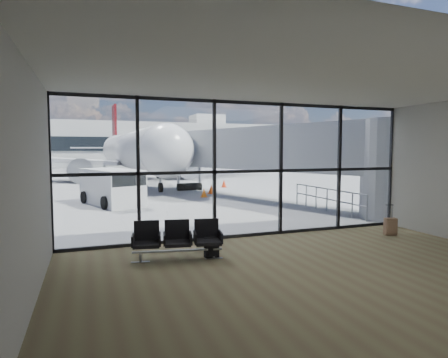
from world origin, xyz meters
TOP-DOWN VIEW (x-y plane):
  - ground at (0.00, 40.00)m, footprint 220.00×220.00m
  - lounge_shell at (0.00, -4.80)m, footprint 12.02×8.01m
  - glass_curtain_wall at (0.00, 0.00)m, footprint 12.10×0.12m
  - jet_bridge at (4.90, 7.07)m, footprint 8.00×16.50m
  - apron_railing at (5.60, 3.50)m, footprint 0.06×5.46m
  - far_terminal at (-0.59, 61.97)m, footprint 80.00×12.20m
  - tree_4 at (-21.00, 72.00)m, footprint 5.61×5.61m
  - tree_5 at (-15.00, 72.00)m, footprint 6.27×6.27m
  - seating_row at (-2.83, -1.76)m, footprint 2.34×1.04m
  - backpack at (-1.93, -1.94)m, footprint 0.37×0.34m
  - suitcase at (4.61, -1.51)m, footprint 0.44×0.36m
  - airliner at (-0.82, 28.02)m, footprint 30.89×35.77m
  - service_van at (-3.81, 9.26)m, footprint 3.26×4.74m
  - belt_loader at (-9.15, 19.41)m, footprint 2.40×4.26m
  - traffic_cone_a at (1.71, 10.73)m, footprint 0.40×0.40m
  - traffic_cone_b at (2.71, 12.33)m, footprint 0.43×0.43m
  - traffic_cone_c at (5.00, 16.13)m, footprint 0.42×0.42m

SIDE VIEW (x-z plane):
  - ground at x=0.00m, z-range 0.00..0.00m
  - backpack at x=-1.93m, z-range -0.01..0.54m
  - traffic_cone_a at x=1.71m, z-range -0.01..0.55m
  - traffic_cone_c at x=5.00m, z-range -0.02..0.59m
  - traffic_cone_b at x=2.71m, z-range -0.02..0.60m
  - suitcase at x=4.61m, z-range -0.21..0.84m
  - seating_row at x=-2.83m, z-range 0.06..1.10m
  - belt_loader at x=-9.15m, z-range -0.31..1.56m
  - apron_railing at x=5.60m, z-range 0.16..1.27m
  - service_van at x=-3.81m, z-range 0.03..1.92m
  - glass_curtain_wall at x=0.00m, z-range 0.00..4.50m
  - lounge_shell at x=0.00m, z-range 0.40..4.91m
  - jet_bridge at x=4.90m, z-range 0.59..4.92m
  - airliner at x=-0.82m, z-range -1.80..7.41m
  - far_terminal at x=-0.59m, z-range -1.29..9.71m
  - tree_4 at x=-21.00m, z-range 1.22..9.29m
  - tree_5 at x=-15.00m, z-range 1.36..10.39m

